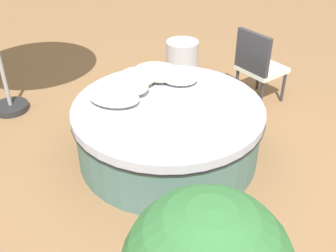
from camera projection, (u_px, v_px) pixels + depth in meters
ground_plane at (168, 155)px, 4.46m from camera, size 16.00×16.00×0.00m
round_bed at (168, 130)px, 4.29m from camera, size 1.98×1.98×0.63m
throw_pillow_0 at (179, 77)px, 4.50m from camera, size 0.43×0.34×0.15m
throw_pillow_1 at (158, 72)px, 4.54m from camera, size 0.56×0.37×0.20m
throw_pillow_2 at (138, 77)px, 4.45m from camera, size 0.40×0.34×0.19m
throw_pillow_3 at (126, 85)px, 4.26m from camera, size 0.48×0.35×0.21m
throw_pillow_4 at (114, 97)px, 4.11m from camera, size 0.53×0.36×0.15m
patio_chair at (258, 63)px, 5.15m from camera, size 0.72×0.71×0.98m
side_table at (182, 58)px, 6.02m from camera, size 0.48×0.48×0.51m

